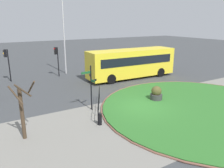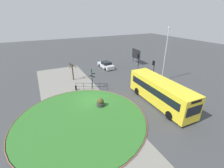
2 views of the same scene
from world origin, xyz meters
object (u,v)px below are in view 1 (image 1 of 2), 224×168
(bollard_foreground, at_px, (100,119))
(traffic_light_near, at_px, (7,58))
(traffic_light_far, at_px, (57,55))
(lamppost_tall, at_px, (64,33))
(planter_near_signpost, at_px, (156,94))
(bus_yellow, at_px, (131,63))
(street_tree_bare, at_px, (23,109))
(signpost_directional, at_px, (91,85))

(bollard_foreground, relative_size, traffic_light_near, 0.24)
(traffic_light_far, relative_size, lamppost_tall, 0.37)
(bollard_foreground, height_order, traffic_light_far, traffic_light_far)
(traffic_light_far, xyz_separation_m, planter_near_signpost, (4.27, -11.77, -1.91))
(bollard_foreground, bearing_deg, bus_yellow, 45.55)
(traffic_light_near, height_order, planter_near_signpost, traffic_light_near)
(bus_yellow, height_order, traffic_light_far, traffic_light_far)
(lamppost_tall, bearing_deg, traffic_light_near, -174.45)
(traffic_light_far, distance_m, lamppost_tall, 2.83)
(lamppost_tall, bearing_deg, bus_yellow, -45.82)
(bollard_foreground, bearing_deg, traffic_light_far, 83.12)
(bus_yellow, relative_size, street_tree_bare, 3.08)
(planter_near_signpost, bearing_deg, traffic_light_near, 127.45)
(traffic_light_near, relative_size, street_tree_bare, 1.03)
(bus_yellow, height_order, lamppost_tall, lamppost_tall)
(signpost_directional, distance_m, traffic_light_far, 10.96)
(bollard_foreground, xyz_separation_m, traffic_light_near, (-3.43, 13.74, 2.05))
(signpost_directional, distance_m, planter_near_signpost, 5.50)
(traffic_light_far, bearing_deg, lamppost_tall, -153.57)
(bus_yellow, bearing_deg, bollard_foreground, -132.40)
(bus_yellow, distance_m, traffic_light_near, 12.98)
(bollard_foreground, bearing_deg, signpost_directional, 75.96)
(traffic_light_near, distance_m, street_tree_bare, 13.18)
(bus_yellow, xyz_separation_m, traffic_light_near, (-11.92, 5.09, 0.79))
(bollard_foreground, distance_m, lamppost_tall, 15.27)
(bus_yellow, xyz_separation_m, lamppost_tall, (-5.54, 5.70, 3.04))
(signpost_directional, xyz_separation_m, lamppost_tall, (2.33, 11.91, 2.86))
(bollard_foreground, relative_size, planter_near_signpost, 0.69)
(bollard_foreground, xyz_separation_m, planter_near_signpost, (5.88, 1.58, 0.11))
(traffic_light_far, bearing_deg, street_tree_bare, 54.69)
(bus_yellow, bearing_deg, street_tree_bare, -145.58)
(traffic_light_near, distance_m, planter_near_signpost, 15.44)
(traffic_light_near, relative_size, lamppost_tall, 0.38)
(signpost_directional, bearing_deg, bollard_foreground, -104.04)
(signpost_directional, height_order, planter_near_signpost, signpost_directional)
(lamppost_tall, distance_m, street_tree_bare, 15.79)
(traffic_light_far, xyz_separation_m, street_tree_bare, (-5.82, -12.74, -0.75))
(signpost_directional, relative_size, traffic_light_far, 0.97)
(street_tree_bare, bearing_deg, traffic_light_near, 86.61)
(bollard_foreground, relative_size, lamppost_tall, 0.09)
(lamppost_tall, distance_m, planter_near_signpost, 13.77)
(traffic_light_near, distance_m, traffic_light_far, 5.06)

